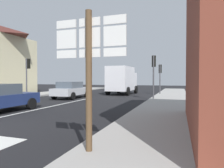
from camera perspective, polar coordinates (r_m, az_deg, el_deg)
The scene contains 9 objects.
ground_plane at distance 16.43m, azimuth -8.98°, elevation -4.58°, with size 80.00×80.00×0.00m, color black.
sidewalk_right at distance 12.61m, azimuth 15.02°, elevation -6.11°, with size 3.01×44.00×0.14m, color #9E9B96.
lane_centre_stripe at distance 13.04m, azimuth -17.20°, elevation -6.16°, with size 0.16×12.00×0.01m, color silver.
sedan_far at distance 18.27m, azimuth -11.58°, elevation -1.59°, with size 2.04×4.23×1.47m.
delivery_truck at distance 22.45m, azimuth 2.86°, elevation 1.27°, with size 2.66×5.09×3.05m.
route_sign_post at distance 4.42m, azimuth -6.49°, elevation 5.16°, with size 1.66×0.14×3.20m.
traffic_light_near_left at distance 19.94m, azimuth -22.82°, elevation 3.98°, with size 0.30×0.49×3.57m.
traffic_light_far_right at distance 22.11m, azimuth 13.50°, elevation 3.19°, with size 0.30×0.49×3.25m.
traffic_light_near_right at distance 16.55m, azimuth 11.76°, elevation 4.69°, with size 0.30×0.49×3.60m.
Camera 1 is at (7.58, -4.48, 1.72)m, focal length 32.22 mm.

